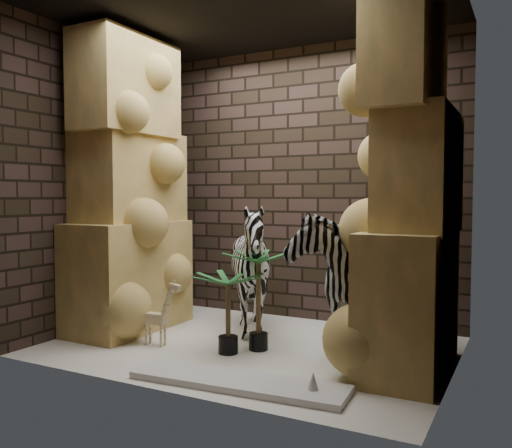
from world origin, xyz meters
The scene contains 14 objects.
floor centered at (0.00, 0.00, 0.00)m, with size 3.50×3.50×0.00m, color silver.
ceiling centered at (0.00, 0.00, 3.00)m, with size 3.50×3.50×0.00m, color black.
wall_back centered at (0.00, 1.25, 1.50)m, with size 3.50×3.50×0.00m, color black.
wall_front centered at (0.00, -1.25, 1.50)m, with size 3.50×3.50×0.00m, color black.
wall_left centered at (-1.75, 0.00, 1.50)m, with size 3.00×3.00×0.00m, color black.
wall_right centered at (1.75, 0.00, 1.50)m, with size 3.00×3.00×0.00m, color black.
rock_pillar_left centered at (-1.40, 0.00, 1.50)m, with size 0.68×1.30×3.00m, color #E0B261, non-canonical shape.
rock_pillar_right centered at (1.42, 0.00, 1.50)m, with size 0.58×1.25×3.00m, color #E0B261, non-canonical shape.
zebra_right centered at (0.76, 0.25, 0.74)m, with size 0.67×1.24×1.47m, color white.
zebra_left centered at (-0.13, 0.30, 0.58)m, with size 1.03×1.28×1.16m, color white.
giraffe_toy centered at (-0.77, -0.37, 0.31)m, with size 0.32×0.11×0.63m, color beige, non-canonical shape.
palm_front centered at (0.13, -0.06, 0.44)m, with size 0.36×0.36×0.89m, color #164520, non-canonical shape.
palm_back centered at (-0.06, -0.27, 0.36)m, with size 0.36×0.36×0.71m, color #164520, non-canonical shape.
surfboard centered at (0.40, -0.91, 0.03)m, with size 1.61×0.40×0.05m, color silver.
Camera 1 is at (2.25, -4.16, 1.36)m, focal length 37.07 mm.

